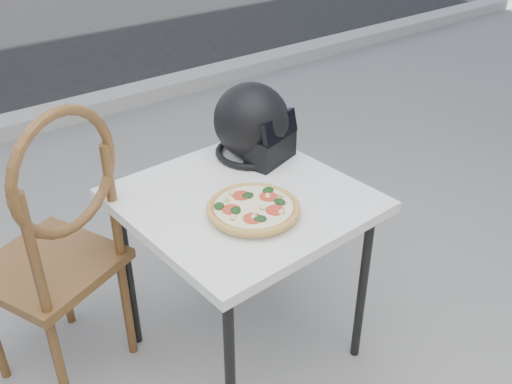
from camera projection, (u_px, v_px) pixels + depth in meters
cafe_table_main at (243, 212)px, 2.07m from camera, size 0.83×0.83×0.75m
plate at (253, 213)px, 1.92m from camera, size 0.28×0.28×0.02m
pizza at (253, 208)px, 1.91m from camera, size 0.32×0.32×0.04m
helmet at (253, 125)px, 2.23m from camera, size 0.37×0.38×0.30m
cafe_chair_main at (58, 241)px, 1.98m from camera, size 0.58×0.58×1.16m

